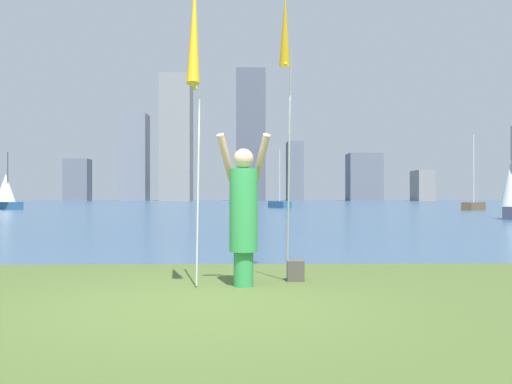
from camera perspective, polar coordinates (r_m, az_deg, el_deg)
The scene contains 16 objects.
ground at distance 57.12m, azimuth -1.69°, elevation -1.56°, with size 120.00×138.00×0.12m.
person at distance 7.27m, azimuth -1.30°, elevation -1.96°, with size 0.74×0.55×2.02m.
kite_flag_left at distance 7.15m, azimuth -6.41°, elevation 16.09°, with size 0.16×1.03×4.04m.
kite_flag_right at distance 8.45m, azimuth 3.03°, elevation 15.68°, with size 0.16×1.27×4.18m.
bag at distance 7.81m, azimuth 4.10°, elevation -8.11°, with size 0.24×0.21×0.29m.
sailboat_0 at distance 46.77m, azimuth 21.61°, elevation -1.26°, with size 2.68×2.78×5.98m.
sailboat_3 at distance 49.88m, azimuth -24.46°, elevation 0.11°, with size 3.00×2.14×4.74m.
sailboat_5 at distance 30.29m, azimuth 24.93°, elevation 0.18°, with size 1.66×2.25×4.64m.
sailboat_7 at distance 50.90m, azimuth 2.47°, elevation -1.24°, with size 2.11×2.97×5.45m.
skyline_tower_0 at distance 119.59m, azimuth -18.00°, elevation 1.21°, with size 4.98×3.91×8.60m.
skyline_tower_1 at distance 116.83m, azimuth -12.46°, elevation 3.50°, with size 5.41×5.57×17.85m.
skyline_tower_2 at distance 111.48m, azimuth -8.23°, elevation 5.51°, with size 6.00×7.29×24.92m.
skyline_tower_3 at distance 115.65m, azimuth -0.55°, elevation 5.86°, with size 6.01×6.05×27.21m.
skyline_tower_4 at distance 112.50m, azimuth 4.02°, elevation 2.14°, with size 3.14×5.87×11.94m.
skyline_tower_5 at distance 112.78m, azimuth 11.13°, elevation 1.51°, with size 6.58×5.70×9.48m.
skyline_tower_6 at distance 115.91m, azimuth 16.84°, elevation 0.64°, with size 3.25×6.07×6.11m.
Camera 1 is at (0.55, -6.15, 1.21)m, focal length 38.64 mm.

